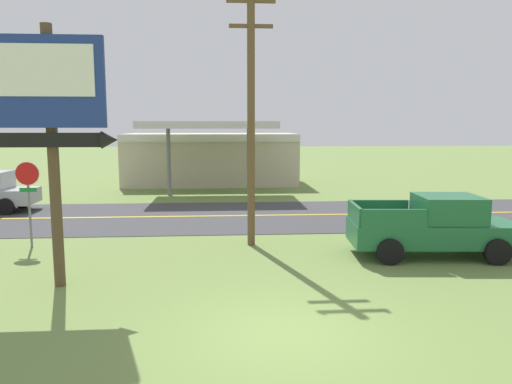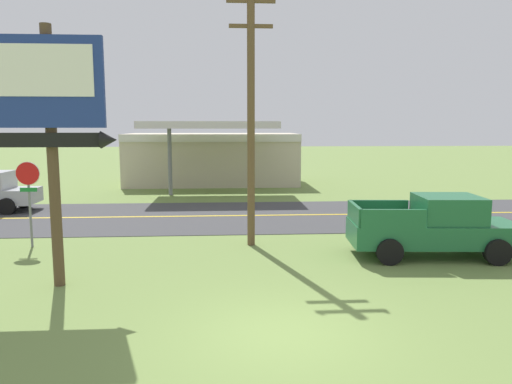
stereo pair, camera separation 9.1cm
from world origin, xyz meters
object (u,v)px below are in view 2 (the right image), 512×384
object	(u,v)px
utility_pole	(251,112)
pickup_green_parked_on_lawn	(435,227)
motel_sign	(51,110)
gas_station	(212,157)
stop_sign	(29,189)

from	to	relation	value
utility_pole	pickup_green_parked_on_lawn	distance (m)	7.09
motel_sign	pickup_green_parked_on_lawn	world-z (taller)	motel_sign
motel_sign	gas_station	size ratio (longest dim) A/B	0.55
motel_sign	stop_sign	world-z (taller)	motel_sign
motel_sign	pickup_green_parked_on_lawn	xyz separation A→B (m)	(10.96, 2.29, -3.57)
gas_station	stop_sign	bearing A→B (deg)	-107.61
motel_sign	stop_sign	bearing A→B (deg)	118.66
motel_sign	utility_pole	world-z (taller)	utility_pole
stop_sign	utility_pole	size ratio (longest dim) A/B	0.34
stop_sign	pickup_green_parked_on_lawn	xyz separation A→B (m)	(13.33, -2.05, -1.06)
motel_sign	pickup_green_parked_on_lawn	size ratio (longest dim) A/B	1.24
stop_sign	pickup_green_parked_on_lawn	size ratio (longest dim) A/B	0.55
motel_sign	gas_station	world-z (taller)	motel_sign
stop_sign	pickup_green_parked_on_lawn	world-z (taller)	stop_sign
stop_sign	utility_pole	bearing A→B (deg)	-1.13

